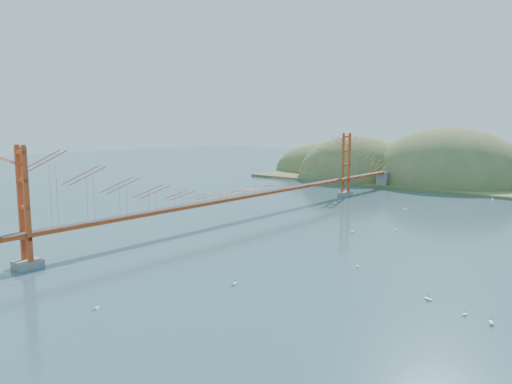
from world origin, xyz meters
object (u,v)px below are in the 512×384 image
Objects in this scene: sailboat_2 at (428,298)px; sailboat_0 at (352,231)px; sailboat_1 at (358,266)px; bridge at (239,170)px.

sailboat_2 is 23.87m from sailboat_0.
sailboat_1 is at bearing -58.98° from sailboat_0.
bridge reaches higher than sailboat_0.
sailboat_0 is (-16.33, 17.41, -0.02)m from sailboat_2.
sailboat_2 is 1.19× the size of sailboat_0.
sailboat_1 is at bearing -22.29° from bridge.
sailboat_0 is (16.26, 3.14, -6.87)m from bridge.
sailboat_2 is (32.59, -14.27, -6.85)m from bridge.
sailboat_0 is 15.17m from sailboat_1.
sailboat_0 is at bearing 10.92° from bridge.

